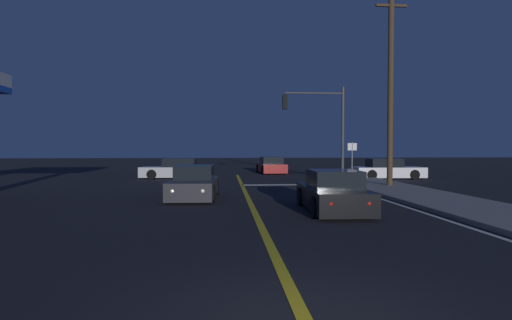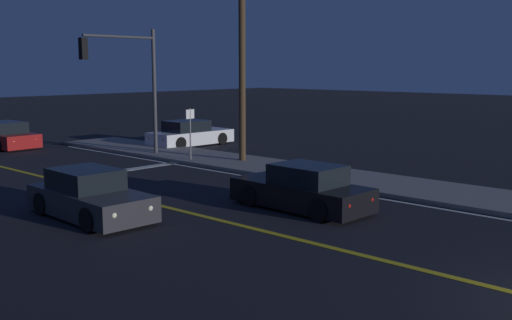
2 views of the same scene
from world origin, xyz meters
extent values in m
cube|color=gray|center=(7.16, 9.69, 0.07)|extent=(3.20, 34.89, 0.15)
cube|color=gold|center=(0.00, 9.69, 0.01)|extent=(0.20, 32.95, 0.01)
cube|color=silver|center=(5.31, 9.69, 0.01)|extent=(0.16, 32.95, 0.01)
cube|color=silver|center=(2.78, 17.88, 0.01)|extent=(5.56, 0.50, 0.01)
cube|color=silver|center=(9.98, 21.84, 0.44)|extent=(4.60, 2.05, 0.68)
cube|color=black|center=(9.71, 21.85, 1.04)|extent=(2.15, 1.70, 0.60)
cylinder|color=black|center=(11.42, 22.67, 0.32)|extent=(0.65, 0.24, 0.64)
cylinder|color=black|center=(11.35, 20.91, 0.32)|extent=(0.65, 0.24, 0.64)
cylinder|color=black|center=(8.60, 22.78, 0.32)|extent=(0.65, 0.24, 0.64)
cylinder|color=black|center=(8.54, 21.01, 0.32)|extent=(0.65, 0.24, 0.64)
sphere|color=#FFF4CC|center=(12.21, 22.35, 0.52)|extent=(0.18, 0.18, 0.18)
sphere|color=#FFF4CC|center=(12.16, 21.18, 0.52)|extent=(0.18, 0.18, 0.18)
sphere|color=red|center=(7.78, 22.51, 0.52)|extent=(0.14, 0.14, 0.14)
sphere|color=red|center=(7.74, 21.34, 0.52)|extent=(0.14, 0.14, 0.14)
cube|color=#B2B5BA|center=(-4.25, 23.24, 0.44)|extent=(4.69, 2.04, 0.68)
cube|color=black|center=(-3.97, 23.23, 1.04)|extent=(2.19, 1.67, 0.60)
cylinder|color=black|center=(-5.71, 22.45, 0.32)|extent=(0.65, 0.25, 0.64)
cylinder|color=black|center=(-5.64, 24.16, 0.32)|extent=(0.65, 0.25, 0.64)
cylinder|color=black|center=(-2.86, 22.32, 0.32)|extent=(0.65, 0.25, 0.64)
cylinder|color=black|center=(-2.78, 24.04, 0.32)|extent=(0.65, 0.25, 0.64)
sphere|color=#FFF4CC|center=(-6.52, 22.77, 0.52)|extent=(0.18, 0.18, 0.18)
sphere|color=#FFF4CC|center=(-6.47, 23.91, 0.52)|extent=(0.18, 0.18, 0.18)
sphere|color=red|center=(-2.02, 22.58, 0.52)|extent=(0.14, 0.14, 0.14)
sphere|color=red|center=(-1.97, 23.71, 0.52)|extent=(0.14, 0.14, 0.14)
cube|color=black|center=(2.55, 8.52, 0.44)|extent=(1.85, 4.29, 0.68)
cube|color=black|center=(2.54, 8.27, 1.04)|extent=(1.54, 1.99, 0.60)
cylinder|color=black|center=(1.80, 9.86, 0.32)|extent=(0.24, 0.65, 0.64)
cylinder|color=black|center=(3.39, 9.81, 0.32)|extent=(0.24, 0.65, 0.64)
cylinder|color=black|center=(1.71, 7.23, 0.32)|extent=(0.24, 0.65, 0.64)
cylinder|color=black|center=(3.31, 7.18, 0.32)|extent=(0.24, 0.65, 0.64)
sphere|color=#FFF4CC|center=(2.08, 10.60, 0.52)|extent=(0.18, 0.18, 0.18)
sphere|color=#FFF4CC|center=(3.15, 10.56, 0.52)|extent=(0.18, 0.18, 0.18)
sphere|color=red|center=(1.96, 6.47, 0.52)|extent=(0.14, 0.14, 0.14)
sphere|color=red|center=(3.02, 6.44, 0.52)|extent=(0.14, 0.14, 0.14)
cube|color=#2D2D33|center=(-2.19, 12.12, 0.44)|extent=(1.89, 4.17, 0.68)
cube|color=black|center=(-2.18, 12.36, 1.04)|extent=(1.56, 1.94, 0.60)
cylinder|color=black|center=(-1.43, 10.82, 0.32)|extent=(0.24, 0.65, 0.64)
cylinder|color=black|center=(-3.04, 10.88, 0.32)|extent=(0.24, 0.65, 0.64)
cylinder|color=black|center=(-1.33, 13.36, 0.32)|extent=(0.24, 0.65, 0.64)
cylinder|color=black|center=(-2.94, 13.42, 0.32)|extent=(0.24, 0.65, 0.64)
sphere|color=#FFF4CC|center=(-1.72, 10.11, 0.52)|extent=(0.18, 0.18, 0.18)
sphere|color=#FFF4CC|center=(-2.80, 10.15, 0.52)|extent=(0.18, 0.18, 0.18)
sphere|color=red|center=(-1.57, 14.10, 0.52)|extent=(0.14, 0.14, 0.14)
sphere|color=red|center=(-2.65, 14.14, 0.52)|extent=(0.14, 0.14, 0.14)
cube|color=maroon|center=(2.83, 28.46, 0.44)|extent=(2.10, 4.74, 0.68)
cube|color=black|center=(2.84, 28.18, 1.04)|extent=(1.71, 2.22, 0.60)
cylinder|color=black|center=(1.88, 29.85, 0.32)|extent=(0.25, 0.65, 0.64)
cylinder|color=black|center=(3.63, 29.94, 0.32)|extent=(0.25, 0.65, 0.64)
cylinder|color=black|center=(2.03, 26.97, 0.32)|extent=(0.25, 0.65, 0.64)
cylinder|color=black|center=(3.78, 27.06, 0.32)|extent=(0.25, 0.65, 0.64)
sphere|color=#FFF4CC|center=(2.14, 30.69, 0.52)|extent=(0.18, 0.18, 0.18)
sphere|color=#FFF4CC|center=(3.30, 30.75, 0.52)|extent=(0.18, 0.18, 0.18)
sphere|color=red|center=(2.36, 26.15, 0.52)|extent=(0.14, 0.14, 0.14)
sphere|color=red|center=(3.52, 26.21, 0.52)|extent=(0.14, 0.14, 0.14)
cylinder|color=#38383D|center=(6.36, 20.18, 2.91)|extent=(0.18, 0.18, 5.82)
cylinder|color=#38383D|center=(4.55, 20.18, 5.42)|extent=(3.62, 0.12, 0.12)
cube|color=black|center=(2.74, 20.18, 4.87)|extent=(0.28, 0.28, 0.90)
sphere|color=red|center=(2.74, 20.18, 5.14)|extent=(0.22, 0.22, 0.22)
sphere|color=#4C2D05|center=(2.74, 20.18, 4.87)|extent=(0.22, 0.22, 0.22)
sphere|color=#0A3814|center=(2.74, 20.18, 4.60)|extent=(0.22, 0.22, 0.22)
cylinder|color=#42301E|center=(7.46, 15.62, 5.32)|extent=(0.28, 0.28, 10.64)
cube|color=#42301E|center=(7.46, 15.62, 9.24)|extent=(1.59, 0.12, 0.12)
cylinder|color=slate|center=(6.06, 17.38, 1.19)|extent=(0.06, 0.06, 2.37)
cube|color=white|center=(6.06, 17.38, 2.12)|extent=(0.56, 0.14, 0.40)
camera|label=1|loc=(-0.94, -4.35, 2.05)|focal=28.33mm
camera|label=2|loc=(-11.00, -2.16, 4.11)|focal=42.22mm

